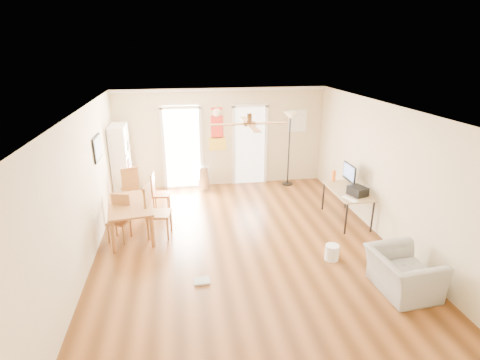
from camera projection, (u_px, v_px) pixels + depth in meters
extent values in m
plane|color=brown|center=(245.00, 248.00, 7.00)|extent=(7.00, 7.00, 0.00)
cube|color=red|center=(217.00, 129.00, 9.67)|extent=(0.46, 0.03, 1.10)
cube|color=white|center=(297.00, 121.00, 9.95)|extent=(0.50, 0.04, 0.60)
cube|color=black|center=(97.00, 148.00, 7.29)|extent=(0.04, 0.66, 0.48)
cylinder|color=silver|center=(204.00, 178.00, 9.73)|extent=(0.35, 0.35, 0.64)
cube|color=white|center=(350.00, 199.00, 7.42)|extent=(0.23, 0.38, 0.01)
cube|color=black|center=(358.00, 191.00, 7.61)|extent=(0.40, 0.43, 0.18)
cylinder|color=orange|center=(334.00, 176.00, 8.39)|extent=(0.10, 0.10, 0.26)
cylinder|color=white|center=(332.00, 252.00, 6.57)|extent=(0.25, 0.25, 0.28)
cube|color=#A9AAA4|center=(202.00, 281.00, 5.97)|extent=(0.27, 0.21, 0.04)
imported|color=#9A9A95|center=(402.00, 273.00, 5.67)|extent=(0.92, 1.04, 0.64)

